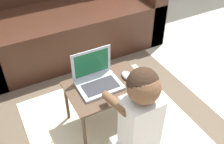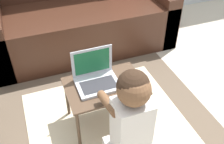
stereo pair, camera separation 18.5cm
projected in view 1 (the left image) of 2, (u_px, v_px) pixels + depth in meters
The scene contains 7 objects.
ground_plane at pixel (131, 125), 2.03m from camera, with size 16.00×16.00×0.00m, color beige.
area_rug at pixel (119, 139), 1.92m from camera, with size 1.64×1.98×0.01m.
couch at pixel (69, 21), 2.74m from camera, with size 1.83×0.86×0.83m.
laptop_desk at pixel (106, 90), 1.86m from camera, with size 0.55×0.38×0.37m.
laptop at pixel (97, 80), 1.82m from camera, with size 0.29×0.23×0.24m.
computer_mouse at pixel (127, 76), 1.89m from camera, with size 0.07×0.11×0.03m.
person_seated at pixel (140, 122), 1.57m from camera, with size 0.28×0.40×0.76m.
Camera 1 is at (-0.76, -1.10, 1.58)m, focal length 42.00 mm.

